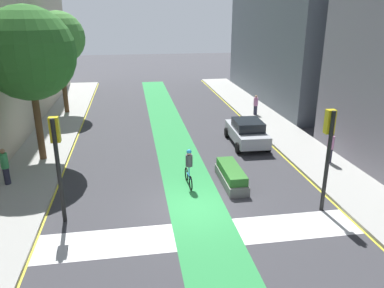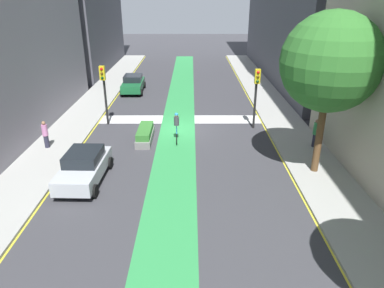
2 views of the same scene
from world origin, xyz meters
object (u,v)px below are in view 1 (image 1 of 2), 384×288
Objects in this scene: median_planter at (231,176)px; street_tree_near at (29,54)px; traffic_signal_near_left at (57,150)px; street_tree_far at (59,38)px; cyclist_in_lane at (189,167)px; pedestrian_sidewalk_right_b at (256,105)px; traffic_signal_near_right at (328,141)px; car_silver_right_far at (247,132)px; pedestrian_sidewalk_left_a at (5,166)px; pedestrian_sidewalk_right_a at (330,147)px.

street_tree_near is at bearing 154.70° from median_planter.
street_tree_near reaches higher than traffic_signal_near_left.
median_planter is (9.63, -14.68, -5.45)m from street_tree_far.
street_tree_near is at bearing 149.36° from cyclist_in_lane.
traffic_signal_near_left reaches higher than pedestrian_sidewalk_right_b.
traffic_signal_near_right is 21.87m from street_tree_far.
car_silver_right_far is at bearing 65.81° from median_planter.
traffic_signal_near_right is 14.69m from pedestrian_sidewalk_right_b.
pedestrian_sidewalk_left_a reaches higher than median_planter.
traffic_signal_near_left reaches higher than cyclist_in_lane.
cyclist_in_lane is at bearing -8.77° from pedestrian_sidewalk_left_a.
traffic_signal_near_right is 14.23m from pedestrian_sidewalk_left_a.
pedestrian_sidewalk_right_a is (7.76, 1.35, 0.02)m from cyclist_in_lane.
traffic_signal_near_right is at bearing -30.41° from cyclist_in_lane.
traffic_signal_near_left is at bearing -142.56° from car_silver_right_far.
traffic_signal_near_left is 5.01m from pedestrian_sidewalk_left_a.
median_planter is at bearing 16.11° from traffic_signal_near_left.
pedestrian_sidewalk_right_b is 16.76m from street_tree_near.
car_silver_right_far is 2.56× the size of pedestrian_sidewalk_right_a.
pedestrian_sidewalk_right_a is 16.17m from street_tree_near.
pedestrian_sidewalk_right_b is (7.01, 11.44, -0.05)m from cyclist_in_lane.
median_planter is at bearing -2.05° from cyclist_in_lane.
cyclist_in_lane is at bearing 177.95° from median_planter.
traffic_signal_near_left is 8.00m from median_planter.
street_tree_far is (-7.60, 14.60, 4.89)m from cyclist_in_lane.
street_tree_near reaches higher than street_tree_far.
street_tree_far reaches higher than traffic_signal_near_left.
traffic_signal_near_right is at bearing -97.66° from pedestrian_sidewalk_right_b.
street_tree_far is at bearing 86.75° from pedestrian_sidewalk_left_a.
cyclist_in_lane is at bearing 149.59° from traffic_signal_near_right.
street_tree_near is at bearing 107.91° from traffic_signal_near_left.
traffic_signal_near_right reaches higher than traffic_signal_near_left.
median_planter is (-3.05, 2.91, -2.55)m from traffic_signal_near_right.
cyclist_in_lane is 1.21× the size of pedestrian_sidewalk_right_b.
pedestrian_sidewalk_right_b is at bearing 58.48° from cyclist_in_lane.
traffic_signal_near_left is 0.98× the size of car_silver_right_far.
car_silver_right_far is at bearing 49.89° from cyclist_in_lane.
median_planter is at bearing -56.73° from street_tree_far.
pedestrian_sidewalk_right_b is (1.94, 14.42, -2.04)m from traffic_signal_near_right.
pedestrian_sidewalk_right_a is 16.12m from pedestrian_sidewalk_left_a.
pedestrian_sidewalk_left_a is 0.22× the size of street_tree_near.
traffic_signal_near_right is at bearing -30.55° from street_tree_near.
traffic_signal_near_right reaches higher than pedestrian_sidewalk_left_a.
car_silver_right_far reaches higher than median_planter.
traffic_signal_near_right is 0.53× the size of street_tree_near.
street_tree_far is at bearing 125.80° from traffic_signal_near_right.
cyclist_in_lane is 7.88m from pedestrian_sidewalk_right_a.
traffic_signal_near_right is 1.39× the size of median_planter.
pedestrian_sidewalk_left_a is at bearing -107.33° from street_tree_near.
pedestrian_sidewalk_left_a is at bearing -179.77° from pedestrian_sidewalk_right_a.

